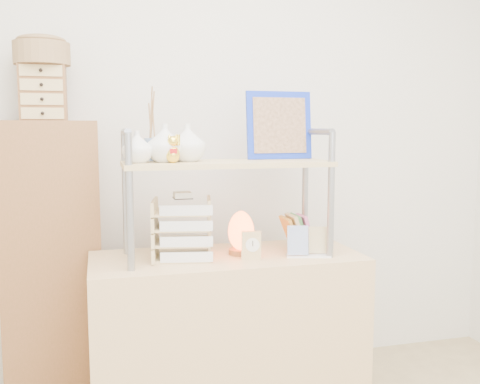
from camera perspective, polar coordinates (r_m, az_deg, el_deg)
The scene contains 9 objects.
desk at distance 2.52m, azimuth -1.36°, elevation -15.09°, with size 1.20×0.50×0.75m, color tan.
cabinet at distance 2.73m, azimuth -19.50°, elevation -7.15°, with size 0.45×0.24×1.35m, color brown.
hutch at distance 2.34m, azimuth -3.28°, elevation 3.70°, with size 0.90×0.34×0.74m.
letter_tray at distance 2.34m, azimuth -6.11°, elevation -4.28°, with size 0.28×0.27×0.29m.
salt_lamp at distance 2.41m, azimuth 0.10°, elevation -4.32°, with size 0.13×0.12×0.20m.
desk_clock at distance 2.33m, azimuth 1.22°, elevation -5.69°, with size 0.09×0.06×0.12m.
postcard_stand at distance 2.39m, azimuth 7.28°, elevation -5.91°, with size 0.20×0.10×0.14m.
drawer_chest at distance 2.64m, azimuth -20.24°, elevation 9.88°, with size 0.20×0.16×0.25m.
woven_basket at distance 2.65m, azimuth -20.39°, elevation 13.65°, with size 0.25×0.25×0.10m, color brown.
Camera 1 is at (-0.55, -1.07, 1.32)m, focal length 40.00 mm.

